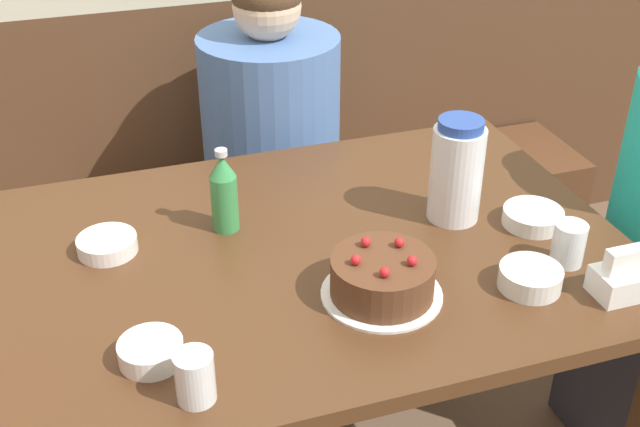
{
  "coord_description": "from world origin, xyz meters",
  "views": [
    {
      "loc": [
        -0.42,
        -1.34,
        1.7
      ],
      "look_at": [
        0.03,
        0.05,
        0.81
      ],
      "focal_mm": 45.0,
      "sensor_mm": 36.0,
      "label": 1
    }
  ],
  "objects_px": {
    "napkin_holder": "(623,278)",
    "bowl_sauce_shallow": "(151,352)",
    "birthday_cake": "(382,278)",
    "bowl_rice_small": "(533,217)",
    "bowl_soup_white": "(107,245)",
    "bench_seat": "(238,252)",
    "water_pitcher": "(456,171)",
    "glass_water_tall": "(195,377)",
    "soju_bottle": "(224,192)",
    "glass_tumbler_short": "(569,244)",
    "person_grey_tee": "(272,163)",
    "bowl_side_dish": "(530,278)"
  },
  "relations": [
    {
      "from": "bench_seat",
      "to": "glass_water_tall",
      "type": "xyz_separation_m",
      "value": [
        -0.32,
        -1.19,
        0.59
      ]
    },
    {
      "from": "birthday_cake",
      "to": "glass_water_tall",
      "type": "distance_m",
      "value": 0.42
    },
    {
      "from": "soju_bottle",
      "to": "bowl_rice_small",
      "type": "relative_size",
      "value": 1.45
    },
    {
      "from": "water_pitcher",
      "to": "napkin_holder",
      "type": "xyz_separation_m",
      "value": [
        0.18,
        -0.36,
        -0.08
      ]
    },
    {
      "from": "soju_bottle",
      "to": "glass_water_tall",
      "type": "bearing_deg",
      "value": -107.73
    },
    {
      "from": "napkin_holder",
      "to": "glass_water_tall",
      "type": "bearing_deg",
      "value": -178.35
    },
    {
      "from": "soju_bottle",
      "to": "bowl_soup_white",
      "type": "distance_m",
      "value": 0.27
    },
    {
      "from": "water_pitcher",
      "to": "glass_tumbler_short",
      "type": "relative_size",
      "value": 2.61
    },
    {
      "from": "bowl_soup_white",
      "to": "bowl_sauce_shallow",
      "type": "xyz_separation_m",
      "value": [
        0.04,
        -0.37,
        0.0
      ]
    },
    {
      "from": "bench_seat",
      "to": "birthday_cake",
      "type": "height_order",
      "value": "birthday_cake"
    },
    {
      "from": "birthday_cake",
      "to": "bowl_sauce_shallow",
      "type": "distance_m",
      "value": 0.45
    },
    {
      "from": "water_pitcher",
      "to": "bowl_rice_small",
      "type": "xyz_separation_m",
      "value": [
        0.15,
        -0.08,
        -0.1
      ]
    },
    {
      "from": "napkin_holder",
      "to": "bench_seat",
      "type": "bearing_deg",
      "value": 113.75
    },
    {
      "from": "bowl_sauce_shallow",
      "to": "glass_tumbler_short",
      "type": "distance_m",
      "value": 0.85
    },
    {
      "from": "person_grey_tee",
      "to": "napkin_holder",
      "type": "bearing_deg",
      "value": 21.37
    },
    {
      "from": "bench_seat",
      "to": "bowl_sauce_shallow",
      "type": "relative_size",
      "value": 21.27
    },
    {
      "from": "napkin_holder",
      "to": "bowl_soup_white",
      "type": "bearing_deg",
      "value": 153.73
    },
    {
      "from": "water_pitcher",
      "to": "bowl_rice_small",
      "type": "bearing_deg",
      "value": -28.83
    },
    {
      "from": "soju_bottle",
      "to": "bowl_sauce_shallow",
      "type": "distance_m",
      "value": 0.44
    },
    {
      "from": "bench_seat",
      "to": "bowl_soup_white",
      "type": "relative_size",
      "value": 19.41
    },
    {
      "from": "glass_water_tall",
      "to": "bowl_rice_small",
      "type": "bearing_deg",
      "value": 20.49
    },
    {
      "from": "bowl_soup_white",
      "to": "glass_tumbler_short",
      "type": "relative_size",
      "value": 1.37
    },
    {
      "from": "bowl_rice_small",
      "to": "bowl_side_dish",
      "type": "relative_size",
      "value": 1.07
    },
    {
      "from": "bowl_soup_white",
      "to": "glass_tumbler_short",
      "type": "xyz_separation_m",
      "value": [
        0.89,
        -0.33,
        0.03
      ]
    },
    {
      "from": "bench_seat",
      "to": "napkin_holder",
      "type": "distance_m",
      "value": 1.4
    },
    {
      "from": "water_pitcher",
      "to": "bowl_rice_small",
      "type": "distance_m",
      "value": 0.2
    },
    {
      "from": "napkin_holder",
      "to": "bowl_sauce_shallow",
      "type": "relative_size",
      "value": 0.97
    },
    {
      "from": "bowl_soup_white",
      "to": "glass_water_tall",
      "type": "distance_m",
      "value": 0.49
    },
    {
      "from": "bowl_rice_small",
      "to": "bowl_soup_white",
      "type": "bearing_deg",
      "value": 168.57
    },
    {
      "from": "napkin_holder",
      "to": "bowl_sauce_shallow",
      "type": "bearing_deg",
      "value": 174.16
    },
    {
      "from": "bowl_rice_small",
      "to": "water_pitcher",
      "type": "bearing_deg",
      "value": 151.17
    },
    {
      "from": "bench_seat",
      "to": "glass_water_tall",
      "type": "height_order",
      "value": "glass_water_tall"
    },
    {
      "from": "bowl_soup_white",
      "to": "person_grey_tee",
      "type": "bearing_deg",
      "value": 49.45
    },
    {
      "from": "person_grey_tee",
      "to": "bowl_side_dish",
      "type": "bearing_deg",
      "value": 14.72
    },
    {
      "from": "bowl_rice_small",
      "to": "soju_bottle",
      "type": "bearing_deg",
      "value": 163.18
    },
    {
      "from": "person_grey_tee",
      "to": "bowl_rice_small",
      "type": "bearing_deg",
      "value": 26.26
    },
    {
      "from": "bench_seat",
      "to": "birthday_cake",
      "type": "bearing_deg",
      "value": -85.91
    },
    {
      "from": "birthday_cake",
      "to": "bowl_rice_small",
      "type": "bearing_deg",
      "value": 18.37
    },
    {
      "from": "bench_seat",
      "to": "bowl_soup_white",
      "type": "xyz_separation_m",
      "value": [
        -0.41,
        -0.71,
        0.56
      ]
    },
    {
      "from": "birthday_cake",
      "to": "napkin_holder",
      "type": "distance_m",
      "value": 0.46
    },
    {
      "from": "bench_seat",
      "to": "bowl_rice_small",
      "type": "xyz_separation_m",
      "value": [
        0.48,
        -0.89,
        0.56
      ]
    },
    {
      "from": "water_pitcher",
      "to": "bench_seat",
      "type": "bearing_deg",
      "value": 112.39
    },
    {
      "from": "bowl_rice_small",
      "to": "napkin_holder",
      "type": "bearing_deg",
      "value": -84.17
    },
    {
      "from": "glass_water_tall",
      "to": "napkin_holder",
      "type": "bearing_deg",
      "value": 1.65
    },
    {
      "from": "person_grey_tee",
      "to": "bowl_sauce_shallow",
      "type": "bearing_deg",
      "value": -26.1
    },
    {
      "from": "water_pitcher",
      "to": "bowl_sauce_shallow",
      "type": "xyz_separation_m",
      "value": [
        -0.71,
        -0.27,
        -0.1
      ]
    },
    {
      "from": "soju_bottle",
      "to": "person_grey_tee",
      "type": "distance_m",
      "value": 0.69
    },
    {
      "from": "soju_bottle",
      "to": "bowl_soup_white",
      "type": "xyz_separation_m",
      "value": [
        -0.25,
        -0.01,
        -0.07
      ]
    },
    {
      "from": "person_grey_tee",
      "to": "water_pitcher",
      "type": "bearing_deg",
      "value": 18.45
    },
    {
      "from": "bowl_side_dish",
      "to": "person_grey_tee",
      "type": "relative_size",
      "value": 0.11
    }
  ]
}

